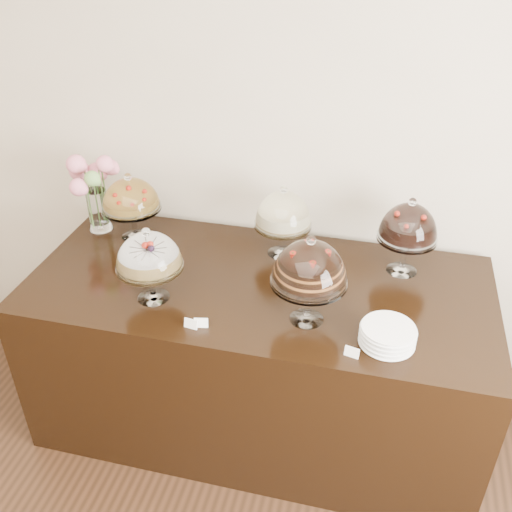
% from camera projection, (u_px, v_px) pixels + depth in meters
% --- Properties ---
extents(wall_back, '(5.00, 0.04, 3.00)m').
position_uv_depth(wall_back, '(293.00, 123.00, 2.83)').
color(wall_back, beige).
rests_on(wall_back, ground).
extents(display_counter, '(2.20, 1.00, 0.90)m').
position_uv_depth(display_counter, '(258.00, 353.00, 2.96)').
color(display_counter, black).
rests_on(display_counter, ground).
extents(cake_stand_sugar_sponge, '(0.30, 0.30, 0.37)m').
position_uv_depth(cake_stand_sugar_sponge, '(149.00, 255.00, 2.49)').
color(cake_stand_sugar_sponge, white).
rests_on(cake_stand_sugar_sponge, display_counter).
extents(cake_stand_choco_layer, '(0.33, 0.33, 0.42)m').
position_uv_depth(cake_stand_choco_layer, '(310.00, 267.00, 2.34)').
color(cake_stand_choco_layer, white).
rests_on(cake_stand_choco_layer, display_counter).
extents(cake_stand_cheesecake, '(0.29, 0.29, 0.38)m').
position_uv_depth(cake_stand_cheesecake, '(283.00, 212.00, 2.81)').
color(cake_stand_cheesecake, white).
rests_on(cake_stand_cheesecake, display_counter).
extents(cake_stand_dark_choco, '(0.28, 0.28, 0.40)m').
position_uv_depth(cake_stand_dark_choco, '(409.00, 226.00, 2.67)').
color(cake_stand_dark_choco, white).
rests_on(cake_stand_dark_choco, display_counter).
extents(cake_stand_fruit_tart, '(0.31, 0.31, 0.37)m').
position_uv_depth(cake_stand_fruit_tart, '(131.00, 197.00, 2.96)').
color(cake_stand_fruit_tart, white).
rests_on(cake_stand_fruit_tart, display_counter).
extents(flower_vase, '(0.27, 0.31, 0.44)m').
position_uv_depth(flower_vase, '(92.00, 184.00, 3.01)').
color(flower_vase, white).
rests_on(flower_vase, display_counter).
extents(plate_stack, '(0.22, 0.22, 0.08)m').
position_uv_depth(plate_stack, '(388.00, 335.00, 2.33)').
color(plate_stack, white).
rests_on(plate_stack, display_counter).
extents(price_card_left, '(0.06, 0.02, 0.04)m').
position_uv_depth(price_card_left, '(191.00, 324.00, 2.42)').
color(price_card_left, white).
rests_on(price_card_left, display_counter).
extents(price_card_right, '(0.06, 0.03, 0.04)m').
position_uv_depth(price_card_right, '(352.00, 352.00, 2.27)').
color(price_card_right, white).
rests_on(price_card_right, display_counter).
extents(price_card_extra, '(0.06, 0.03, 0.04)m').
position_uv_depth(price_card_extra, '(201.00, 323.00, 2.43)').
color(price_card_extra, white).
rests_on(price_card_extra, display_counter).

